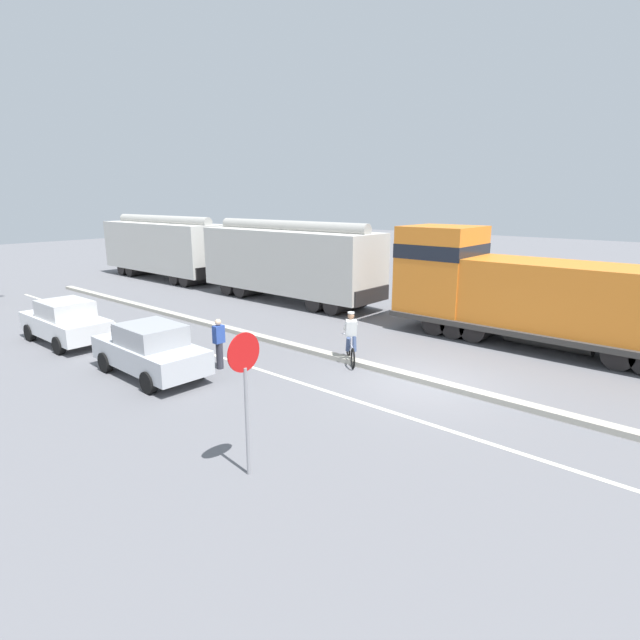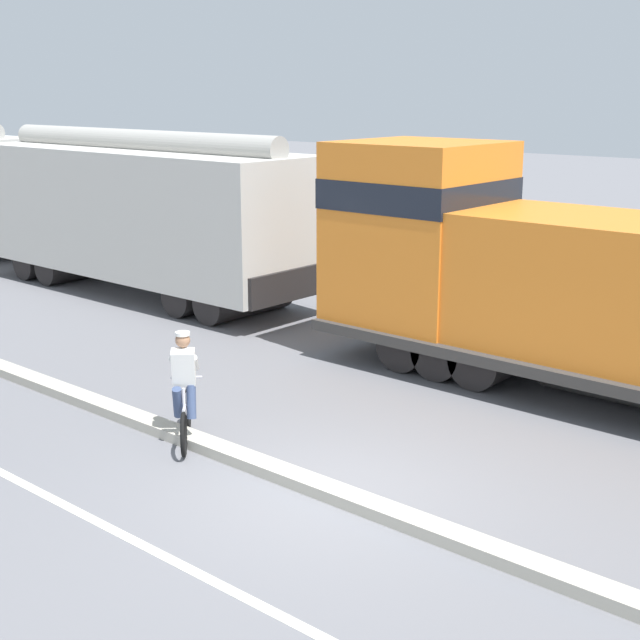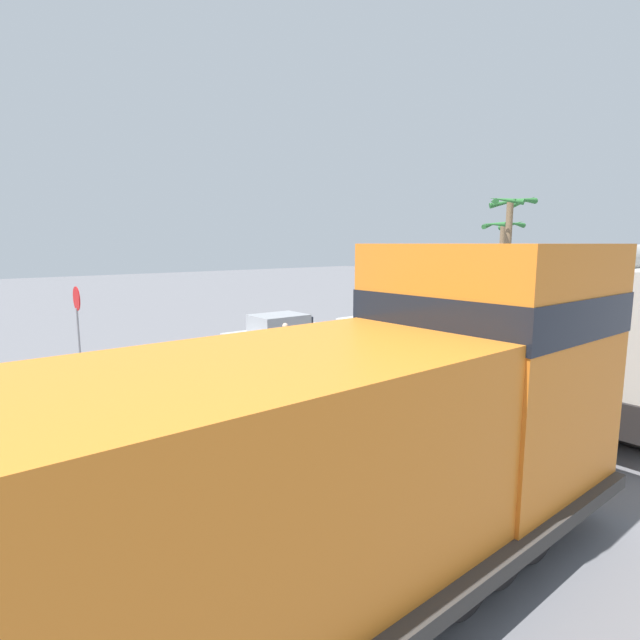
% 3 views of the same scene
% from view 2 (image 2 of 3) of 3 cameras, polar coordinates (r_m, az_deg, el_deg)
% --- Properties ---
extents(ground_plane, '(120.00, 120.00, 0.00)m').
position_cam_2_polar(ground_plane, '(11.87, 0.40, -11.16)').
color(ground_plane, slate).
extents(median_curb, '(0.36, 36.00, 0.16)m').
position_cam_2_polar(median_curb, '(16.10, -16.14, -4.40)').
color(median_curb, '#B2AD9E').
rests_on(median_curb, ground).
extents(locomotive, '(3.10, 11.61, 4.20)m').
position_cam_2_polar(locomotive, '(15.80, 16.94, 1.66)').
color(locomotive, orange).
rests_on(locomotive, ground).
extents(hopper_car_lead, '(2.90, 10.60, 4.18)m').
position_cam_2_polar(hopper_car_lead, '(23.34, -11.46, 6.70)').
color(hopper_car_lead, beige).
rests_on(hopper_car_lead, ground).
extents(cyclist, '(1.24, 1.26, 1.71)m').
position_cam_2_polar(cyclist, '(13.38, -8.66, -4.52)').
color(cyclist, black).
rests_on(cyclist, ground).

